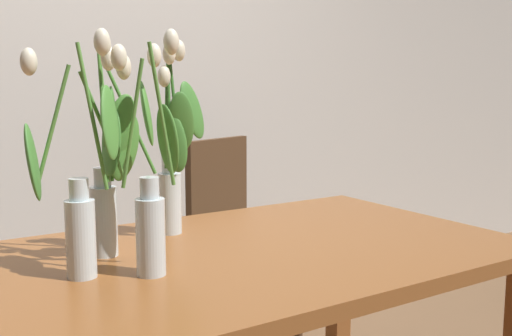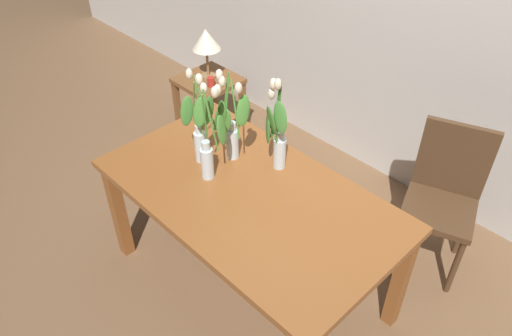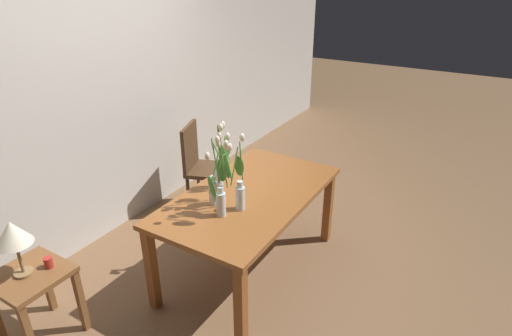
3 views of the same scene
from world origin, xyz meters
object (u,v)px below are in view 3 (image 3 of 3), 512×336
at_px(tulip_vase_0, 217,178).
at_px(table_lamp, 12,234).
at_px(tulip_vase_3, 221,164).
at_px(dining_table, 249,203).
at_px(side_table, 33,287).
at_px(tulip_vase_1, 238,186).
at_px(dining_chair, 200,163).
at_px(tulip_vase_2, 221,189).
at_px(pillar_candle, 48,262).

bearing_deg(tulip_vase_0, table_lamp, 146.29).
height_order(tulip_vase_0, tulip_vase_3, same).
bearing_deg(dining_table, tulip_vase_0, 155.14).
distance_m(tulip_vase_0, side_table, 1.42).
relative_size(tulip_vase_1, table_lamp, 1.42).
bearing_deg(tulip_vase_3, table_lamp, 154.98).
xyz_separation_m(tulip_vase_0, dining_chair, (0.87, 0.86, -0.43)).
bearing_deg(dining_table, dining_chair, 57.80).
bearing_deg(dining_chair, tulip_vase_0, -135.27).
xyz_separation_m(tulip_vase_1, tulip_vase_2, (-0.13, 0.06, 0.02)).
relative_size(tulip_vase_1, pillar_candle, 7.54).
bearing_deg(pillar_candle, tulip_vase_3, -24.22).
relative_size(dining_table, table_lamp, 4.02).
height_order(side_table, pillar_candle, pillar_candle).
height_order(tulip_vase_0, side_table, tulip_vase_0).
bearing_deg(dining_table, table_lamp, 147.81).
bearing_deg(tulip_vase_0, pillar_candle, 146.09).
height_order(tulip_vase_0, table_lamp, tulip_vase_0).
bearing_deg(table_lamp, tulip_vase_3, -25.02).
xyz_separation_m(tulip_vase_1, pillar_candle, (-1.01, 0.84, -0.34)).
distance_m(dining_chair, side_table, 1.98).
bearing_deg(table_lamp, pillar_candle, -32.09).
distance_m(dining_chair, pillar_candle, 1.88).
bearing_deg(tulip_vase_0, dining_table, -24.86).
bearing_deg(tulip_vase_1, table_lamp, 140.99).
relative_size(tulip_vase_3, dining_chair, 0.61).
distance_m(dining_table, side_table, 1.61).
height_order(side_table, table_lamp, table_lamp).
distance_m(tulip_vase_1, side_table, 1.52).
relative_size(dining_table, pillar_candle, 21.33).
bearing_deg(dining_chair, side_table, -176.08).
xyz_separation_m(tulip_vase_0, table_lamp, (-1.12, 0.75, -0.10)).
height_order(tulip_vase_1, side_table, tulip_vase_1).
bearing_deg(pillar_candle, dining_chair, 5.98).
relative_size(tulip_vase_3, side_table, 1.02).
xyz_separation_m(tulip_vase_2, pillar_candle, (-0.88, 0.78, -0.36)).
height_order(dining_table, tulip_vase_2, tulip_vase_2).
bearing_deg(tulip_vase_1, side_table, 141.16).
relative_size(dining_table, dining_chair, 1.72).
distance_m(tulip_vase_3, side_table, 1.55).
bearing_deg(tulip_vase_1, pillar_candle, 140.20).
xyz_separation_m(dining_table, side_table, (-1.36, 0.85, -0.22)).
bearing_deg(dining_chair, tulip_vase_2, -135.29).
xyz_separation_m(dining_table, dining_chair, (0.62, 0.98, -0.12)).
height_order(tulip_vase_1, dining_chair, tulip_vase_1).
relative_size(tulip_vase_1, dining_chair, 0.61).
xyz_separation_m(dining_chair, side_table, (-1.98, -0.14, -0.09)).
height_order(dining_table, dining_chair, dining_chair).
bearing_deg(side_table, tulip_vase_0, -33.42).
xyz_separation_m(dining_table, tulip_vase_0, (-0.25, 0.12, 0.30)).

